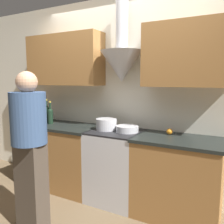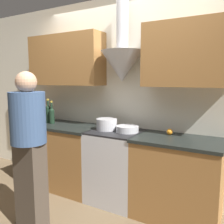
{
  "view_description": "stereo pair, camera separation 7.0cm",
  "coord_description": "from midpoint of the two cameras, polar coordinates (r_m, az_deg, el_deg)",
  "views": [
    {
      "loc": [
        1.32,
        -2.22,
        1.53
      ],
      "look_at": [
        0.0,
        0.23,
        1.15
      ],
      "focal_mm": 38.0,
      "sensor_mm": 36.0,
      "label": 1
    },
    {
      "loc": [
        1.38,
        -2.18,
        1.53
      ],
      "look_at": [
        0.0,
        0.23,
        1.15
      ],
      "focal_mm": 38.0,
      "sensor_mm": 36.0,
      "label": 2
    }
  ],
  "objects": [
    {
      "name": "wall_back",
      "position": [
        3.13,
        1.96,
        6.4
      ],
      "size": [
        8.4,
        0.53,
        2.6
      ],
      "color": "silver",
      "rests_on": "ground_plane"
    },
    {
      "name": "orange_fruit",
      "position": [
        2.82,
        12.98,
        -4.59
      ],
      "size": [
        0.07,
        0.07,
        0.07
      ],
      "color": "orange",
      "rests_on": "counter_right"
    },
    {
      "name": "wine_bottle_3",
      "position": [
        3.59,
        -15.98,
        -0.29
      ],
      "size": [
        0.08,
        0.08,
        0.35
      ],
      "color": "black",
      "rests_on": "counter_left"
    },
    {
      "name": "ground_plane",
      "position": [
        3.0,
        -2.99,
        -22.83
      ],
      "size": [
        12.0,
        12.0,
        0.0
      ],
      "primitive_type": "plane",
      "color": "brown"
    },
    {
      "name": "wine_bottle_0",
      "position": [
        3.79,
        -18.87,
        -0.06
      ],
      "size": [
        0.07,
        0.07,
        0.35
      ],
      "color": "black",
      "rests_on": "counter_left"
    },
    {
      "name": "mixing_bowl",
      "position": [
        2.89,
        2.98,
        -4.06
      ],
      "size": [
        0.28,
        0.28,
        0.07
      ],
      "color": "silver",
      "rests_on": "stove_range"
    },
    {
      "name": "wine_bottle_2",
      "position": [
        3.65,
        -16.85,
        -0.49
      ],
      "size": [
        0.07,
        0.07,
        0.32
      ],
      "color": "black",
      "rests_on": "counter_left"
    },
    {
      "name": "person_foreground_left",
      "position": [
        2.49,
        -19.94,
        -7.66
      ],
      "size": [
        0.34,
        0.34,
        1.61
      ],
      "color": "#473D33",
      "rests_on": "ground_plane"
    },
    {
      "name": "counter_right",
      "position": [
        2.81,
        14.72,
        -15.03
      ],
      "size": [
        0.94,
        0.62,
        0.9
      ],
      "color": "#9E6B38",
      "rests_on": "ground_plane"
    },
    {
      "name": "wine_bottle_4",
      "position": [
        3.51,
        -15.16,
        -0.71
      ],
      "size": [
        0.08,
        0.08,
        0.33
      ],
      "color": "black",
      "rests_on": "counter_left"
    },
    {
      "name": "counter_left",
      "position": [
        3.56,
        -12.86,
        -10.05
      ],
      "size": [
        1.19,
        0.62,
        0.9
      ],
      "color": "#9E6B38",
      "rests_on": "ground_plane"
    },
    {
      "name": "stock_pot",
      "position": [
        3.0,
        -2.03,
        -2.96
      ],
      "size": [
        0.26,
        0.26,
        0.14
      ],
      "color": "silver",
      "rests_on": "stove_range"
    },
    {
      "name": "wine_bottle_1",
      "position": [
        3.7,
        -18.03,
        -0.17
      ],
      "size": [
        0.07,
        0.07,
        0.35
      ],
      "color": "black",
      "rests_on": "counter_left"
    },
    {
      "name": "stove_range",
      "position": [
        3.07,
        0.26,
        -12.74
      ],
      "size": [
        0.63,
        0.6,
        0.9
      ],
      "color": "silver",
      "rests_on": "ground_plane"
    }
  ]
}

